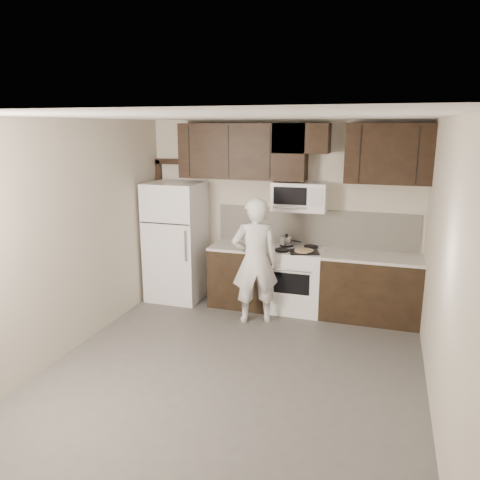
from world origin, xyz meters
The scene contains 14 objects.
floor centered at (0.00, 0.00, 0.00)m, with size 4.50×4.50×0.00m, color #52504D.
back_wall centered at (0.00, 2.25, 1.35)m, with size 4.00×4.00×0.00m, color #BFB6A2.
ceiling centered at (0.00, 0.00, 2.70)m, with size 4.50×4.50×0.00m, color white.
counter_run centered at (0.60, 1.94, 0.46)m, with size 2.95×0.64×0.91m.
stove centered at (0.30, 1.94, 0.46)m, with size 0.76×0.66×0.94m.
backsplash centered at (0.50, 2.24, 1.18)m, with size 2.90×0.02×0.54m, color beige.
upper_cabinets centered at (0.21, 2.08, 2.28)m, with size 3.48×0.35×0.78m.
microwave centered at (0.30, 2.06, 1.65)m, with size 0.76×0.42×0.40m.
refrigerator centered at (-1.55, 1.89, 0.90)m, with size 0.80×0.76×1.80m.
door_trim centered at (-1.92, 2.21, 1.25)m, with size 0.50×0.08×2.12m.
saucepan centered at (0.12, 2.09, 0.99)m, with size 0.33×0.19×0.18m.
baking_tray centered at (0.43, 1.81, 0.92)m, with size 0.39×0.30×0.02m, color black.
pizza centered at (0.43, 1.81, 0.94)m, with size 0.27×0.27×0.02m, color #C6B485.
person centered at (-0.15, 1.38, 0.86)m, with size 0.62×0.41×1.71m, color white.
Camera 1 is at (1.47, -4.40, 2.61)m, focal length 35.00 mm.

